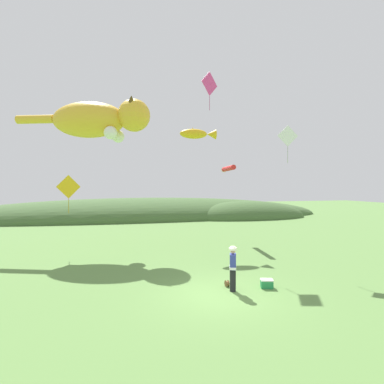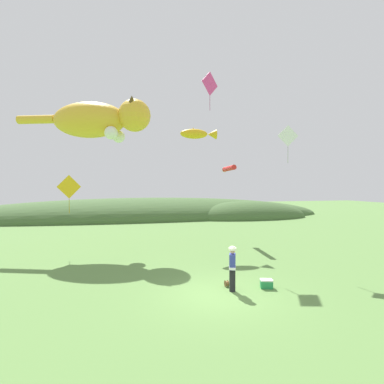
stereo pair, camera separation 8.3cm
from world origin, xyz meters
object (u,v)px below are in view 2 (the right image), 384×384
kite_diamond_gold (69,187)px  kite_diamond_white (288,136)px  festival_attendant (232,267)px  kite_diamond_pink (210,84)px  kite_tube_streamer (229,168)px  kite_spool (227,284)px  picnic_cooler (266,284)px  kite_fish_windsock (198,134)px  kite_giant_cat (99,120)px

kite_diamond_gold → kite_diamond_white: size_ratio=1.14×
kite_diamond_gold → festival_attendant: bearing=-50.0°
kite_diamond_pink → kite_tube_streamer: bearing=52.4°
kite_spool → picnic_cooler: bearing=-20.2°
kite_spool → kite_tube_streamer: kite_tube_streamer is taller
kite_tube_streamer → kite_diamond_pink: size_ratio=1.29×
kite_tube_streamer → kite_diamond_pink: (-2.58, -3.35, 4.98)m
kite_fish_windsock → kite_tube_streamer: size_ratio=0.84×
festival_attendant → kite_diamond_white: size_ratio=0.87×
kite_diamond_white → festival_attendant: bearing=-143.1°
festival_attendant → kite_diamond_white: bearing=36.9°
picnic_cooler → kite_diamond_gold: 12.80m
festival_attendant → kite_diamond_gold: bearing=130.0°
kite_diamond_gold → kite_diamond_white: kite_diamond_white is taller
kite_diamond_pink → kite_diamond_white: bearing=-44.2°
kite_spool → kite_giant_cat: bearing=118.6°
kite_diamond_pink → kite_diamond_gold: bearing=167.7°
festival_attendant → kite_fish_windsock: bearing=82.9°
kite_tube_streamer → kite_diamond_gold: size_ratio=1.31×
kite_spool → kite_diamond_pink: size_ratio=0.11×
kite_tube_streamer → kite_diamond_white: kite_diamond_white is taller
kite_giant_cat → kite_diamond_gold: 5.28m
kite_giant_cat → kite_diamond_white: 12.48m
kite_fish_windsock → kite_spool: bearing=-97.8°
kite_spool → kite_diamond_white: size_ratio=0.13×
festival_attendant → picnic_cooler: 1.67m
festival_attendant → kite_giant_cat: 14.19m
kite_diamond_gold → kite_diamond_pink: kite_diamond_pink is taller
kite_spool → kite_giant_cat: (-5.45, 10.01, 8.54)m
kite_fish_windsock → kite_diamond_gold: kite_fish_windsock is taller
kite_spool → kite_tube_streamer: size_ratio=0.09×
festival_attendant → kite_giant_cat: size_ratio=0.20×
kite_fish_windsock → kite_diamond_white: bearing=-58.6°
kite_tube_streamer → kite_diamond_white: size_ratio=1.50×
kite_tube_streamer → kite_giant_cat: bearing=177.0°
picnic_cooler → kite_diamond_white: bearing=47.9°
kite_spool → kite_diamond_pink: 12.09m
kite_diamond_gold → kite_diamond_pink: bearing=-12.3°
kite_diamond_white → kite_diamond_gold: bearing=156.5°
kite_spool → kite_diamond_gold: size_ratio=0.11×
kite_spool → kite_giant_cat: size_ratio=0.03×
picnic_cooler → kite_fish_windsock: (-0.35, 9.14, 7.59)m
kite_giant_cat → kite_diamond_gold: size_ratio=3.86×
kite_fish_windsock → kite_tube_streamer: (2.67, 0.95, -2.31)m
kite_giant_cat → kite_diamond_pink: size_ratio=3.79×
picnic_cooler → kite_tube_streamer: kite_tube_streamer is taller
kite_tube_streamer → kite_diamond_pink: bearing=-127.6°
festival_attendant → kite_diamond_pink: bearing=79.6°
kite_diamond_pink → festival_attendant: bearing=-100.4°
kite_giant_cat → kite_diamond_gold: (-1.70, -2.00, -4.58)m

